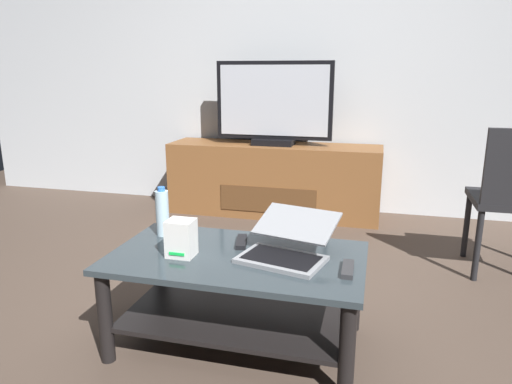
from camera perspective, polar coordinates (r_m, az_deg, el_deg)
ground_plane at (r=2.28m, az=-3.71°, el=-16.85°), size 7.68×7.68×0.00m
back_wall at (r=4.15m, az=6.21°, el=17.35°), size 6.40×0.12×2.80m
coffee_table at (r=2.07m, az=-2.31°, el=-11.07°), size 1.08×0.62×0.43m
media_cabinet at (r=3.97m, az=2.17°, el=1.53°), size 1.76×0.45×0.60m
television at (r=3.85m, az=2.19°, el=10.52°), size 0.95×0.20×0.67m
laptop at (r=1.98m, az=3.88°, el=-6.37°), size 0.42×0.44×0.17m
router_box at (r=2.00m, az=-9.10°, el=-5.56°), size 0.11×0.10×0.16m
water_bottle_near at (r=2.26m, az=-11.33°, el=-2.47°), size 0.06×0.06×0.24m
cell_phone at (r=2.20m, az=-9.64°, el=-5.84°), size 0.12×0.16×0.01m
tv_remote at (r=2.14m, az=-1.78°, el=-6.07°), size 0.08×0.17×0.02m
soundbar_remote at (r=1.89m, az=11.12°, el=-9.19°), size 0.05×0.16×0.02m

